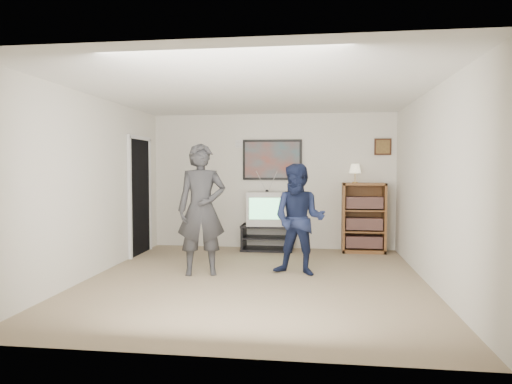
% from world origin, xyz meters
% --- Properties ---
extents(room_shell, '(4.51, 5.00, 2.51)m').
position_xyz_m(room_shell, '(0.00, 0.35, 1.25)').
color(room_shell, '#837653').
rests_on(room_shell, ground).
extents(media_stand, '(0.94, 0.52, 0.47)m').
position_xyz_m(media_stand, '(-0.06, 2.23, 0.23)').
color(media_stand, black).
rests_on(media_stand, room_shell).
extents(crt_television, '(0.76, 0.66, 0.60)m').
position_xyz_m(crt_television, '(-0.07, 2.23, 0.77)').
color(crt_television, '#AEADA9').
rests_on(crt_television, media_stand).
extents(bookshelf, '(0.75, 0.43, 1.23)m').
position_xyz_m(bookshelf, '(1.65, 2.28, 0.62)').
color(bookshelf, brown).
rests_on(bookshelf, room_shell).
extents(table_lamp, '(0.21, 0.21, 0.34)m').
position_xyz_m(table_lamp, '(1.50, 2.26, 1.40)').
color(table_lamp, beige).
rests_on(table_lamp, bookshelf).
extents(person_tall, '(0.76, 0.59, 1.84)m').
position_xyz_m(person_tall, '(-0.78, 0.25, 0.92)').
color(person_tall, '#2B2B2D').
rests_on(person_tall, room_shell).
extents(person_short, '(0.88, 0.75, 1.56)m').
position_xyz_m(person_short, '(0.57, 0.40, 0.78)').
color(person_short, '#141C39').
rests_on(person_short, room_shell).
extents(controller_left, '(0.06, 0.13, 0.04)m').
position_xyz_m(controller_left, '(-0.83, 0.41, 1.28)').
color(controller_left, white).
rests_on(controller_left, person_tall).
extents(controller_right, '(0.07, 0.13, 0.04)m').
position_xyz_m(controller_right, '(0.56, 0.61, 1.05)').
color(controller_right, white).
rests_on(controller_right, person_short).
extents(poster, '(1.10, 0.03, 0.75)m').
position_xyz_m(poster, '(0.00, 2.48, 1.65)').
color(poster, black).
rests_on(poster, room_shell).
extents(air_vent, '(0.28, 0.02, 0.14)m').
position_xyz_m(air_vent, '(-0.55, 2.48, 1.95)').
color(air_vent, white).
rests_on(air_vent, room_shell).
extents(small_picture, '(0.30, 0.03, 0.30)m').
position_xyz_m(small_picture, '(2.00, 2.48, 1.88)').
color(small_picture, black).
rests_on(small_picture, room_shell).
extents(doorway, '(0.03, 0.85, 2.00)m').
position_xyz_m(doorway, '(-2.23, 1.60, 1.00)').
color(doorway, black).
rests_on(doorway, room_shell).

